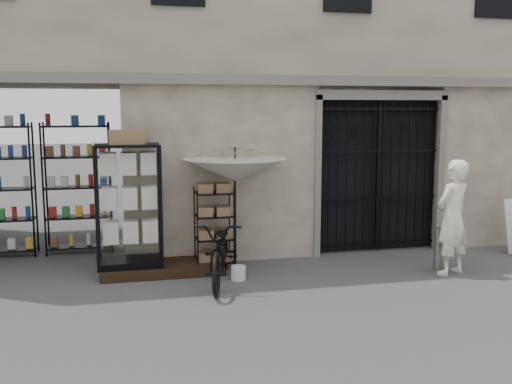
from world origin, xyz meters
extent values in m
plane|color=#27272B|center=(0.00, 0.00, 0.00)|extent=(80.00, 80.00, 0.00)
cube|color=tan|center=(0.00, 4.00, 4.50)|extent=(14.00, 4.00, 9.00)
cube|color=black|center=(-4.50, 2.80, 1.50)|extent=(3.00, 1.70, 3.00)
cube|color=black|center=(-4.55, 3.30, 1.25)|extent=(2.70, 0.50, 2.50)
cube|color=black|center=(1.75, 2.28, 1.50)|extent=(2.50, 0.06, 3.00)
cube|color=black|center=(1.75, 2.12, 1.45)|extent=(0.05, 0.05, 2.80)
cube|color=black|center=(-2.40, 1.55, 0.07)|extent=(2.00, 0.90, 0.15)
cube|color=black|center=(-2.91, 1.56, 0.21)|extent=(1.06, 0.69, 0.11)
cube|color=silver|center=(-2.89, 1.25, 1.17)|extent=(0.95, 0.08, 1.90)
cube|color=silver|center=(-2.91, 1.56, 1.05)|extent=(0.89, 0.51, 1.58)
cube|color=olive|center=(-2.91, 1.56, 2.24)|extent=(0.59, 0.47, 0.23)
cube|color=black|center=(-1.49, 1.60, 0.71)|extent=(0.64, 0.48, 1.42)
cube|color=olive|center=(-1.49, 1.60, 0.66)|extent=(0.55, 0.38, 1.06)
cylinder|color=black|center=(-1.12, 1.61, 1.05)|extent=(0.04, 0.04, 2.10)
imported|color=#BAB7A8|center=(-1.12, 1.61, 1.82)|extent=(1.68, 1.71, 1.42)
cylinder|color=beige|center=(-1.21, 0.87, 0.11)|extent=(0.27, 0.27, 0.23)
imported|color=black|center=(-1.50, 0.75, 0.00)|extent=(0.94, 1.19, 2.00)
cylinder|color=slate|center=(2.22, 0.64, 0.37)|extent=(0.18, 0.18, 0.75)
imported|color=silver|center=(2.32, 0.43, 0.00)|extent=(1.43, 2.05, 0.46)
camera|label=1|loc=(-2.89, -7.92, 2.75)|focal=40.00mm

